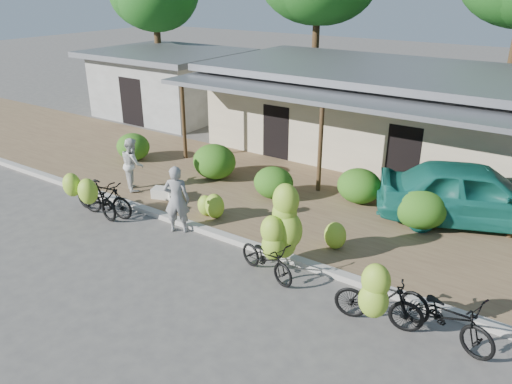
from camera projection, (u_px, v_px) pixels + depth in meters
ground at (193, 281)px, 11.32m from camera, size 100.00×100.00×0.00m
sidewalk at (301, 204)px, 15.10m from camera, size 60.00×6.00×0.12m
curb at (244, 243)px, 12.81m from camera, size 60.00×0.25×0.15m
shop_main at (379, 110)px, 18.96m from camera, size 13.00×8.50×3.35m
shop_grey at (168, 82)px, 24.73m from camera, size 7.00×6.00×3.15m
hedge_0 at (133, 147)px, 18.43m from camera, size 1.27×1.14×0.99m
hedge_1 at (214, 162)px, 16.68m from camera, size 1.49×1.34×1.16m
hedge_2 at (274, 183)px, 15.20m from camera, size 1.25×1.12×0.97m
hedge_3 at (359, 186)px, 14.87m from camera, size 1.33×1.20×1.04m
hedge_4 at (420, 207)px, 13.34m from camera, size 1.49×1.34×1.16m
bike_far_left at (93, 196)px, 14.31m from camera, size 2.09×1.36×1.45m
bike_left at (103, 198)px, 14.12m from camera, size 1.84×1.28×1.39m
bike_center at (277, 238)px, 11.39m from camera, size 1.82×1.37×2.15m
bike_right at (378, 299)px, 9.51m from camera, size 1.83×1.27×1.70m
bike_far_right at (446, 316)px, 9.32m from camera, size 2.12×1.28×1.05m
loose_banana_a at (206, 205)px, 14.10m from camera, size 0.49×0.41×0.61m
loose_banana_b at (215, 206)px, 13.93m from camera, size 0.58×0.49×0.72m
loose_banana_c at (335, 235)px, 12.35m from camera, size 0.56×0.48×0.70m
sack_near at (166, 193)px, 15.31m from camera, size 0.94×0.67×0.30m
sack_far at (174, 195)px, 15.21m from camera, size 0.83×0.75×0.28m
vendor at (177, 200)px, 13.21m from camera, size 0.82×0.73×1.88m
bystander at (133, 164)px, 15.70m from camera, size 1.03×0.98×1.68m
teal_van at (473, 194)px, 13.48m from camera, size 5.42×3.75×1.71m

